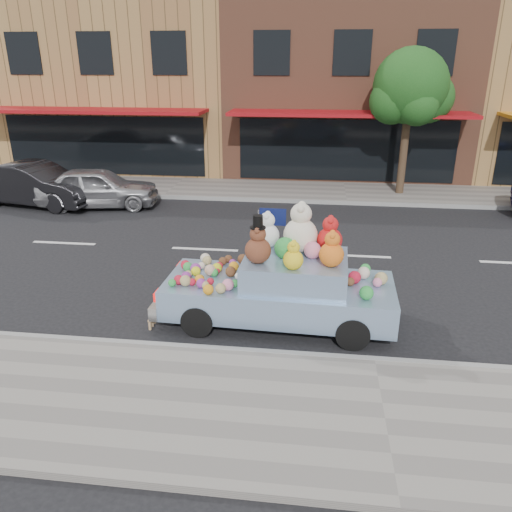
# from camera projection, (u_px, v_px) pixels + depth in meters

# --- Properties ---
(ground) EXTENTS (120.00, 120.00, 0.00)m
(ground) POSITION_uv_depth(u_px,v_px,m) (356.00, 256.00, 12.96)
(ground) COLOR black
(ground) RESTS_ON ground
(near_sidewalk) EXTENTS (60.00, 3.00, 0.12)m
(near_sidewalk) POSITION_uv_depth(u_px,v_px,m) (385.00, 422.00, 6.94)
(near_sidewalk) COLOR gray
(near_sidewalk) RESTS_ON ground
(far_sidewalk) EXTENTS (60.00, 3.00, 0.12)m
(far_sidewalk) POSITION_uv_depth(u_px,v_px,m) (345.00, 193.00, 18.94)
(far_sidewalk) COLOR gray
(far_sidewalk) RESTS_ON ground
(near_kerb) EXTENTS (60.00, 0.12, 0.13)m
(near_kerb) POSITION_uv_depth(u_px,v_px,m) (374.00, 361.00, 8.32)
(near_kerb) COLOR gray
(near_kerb) RESTS_ON ground
(far_kerb) EXTENTS (60.00, 0.12, 0.13)m
(far_kerb) POSITION_uv_depth(u_px,v_px,m) (347.00, 203.00, 17.56)
(far_kerb) COLOR gray
(far_kerb) RESTS_ON ground
(storefront_left) EXTENTS (10.00, 9.80, 7.30)m
(storefront_left) POSITION_uv_depth(u_px,v_px,m) (134.00, 85.00, 23.83)
(storefront_left) COLOR #9D7441
(storefront_left) RESTS_ON ground
(storefront_mid) EXTENTS (10.00, 9.80, 7.30)m
(storefront_mid) POSITION_uv_depth(u_px,v_px,m) (345.00, 86.00, 22.69)
(storefront_mid) COLOR #91553D
(storefront_mid) RESTS_ON ground
(street_tree) EXTENTS (3.00, 2.70, 5.22)m
(street_tree) POSITION_uv_depth(u_px,v_px,m) (410.00, 93.00, 17.43)
(street_tree) COLOR #38281C
(street_tree) RESTS_ON ground
(car_silver) EXTENTS (4.25, 2.29, 1.37)m
(car_silver) POSITION_uv_depth(u_px,v_px,m) (98.00, 188.00, 17.06)
(car_silver) COLOR #ABABAF
(car_silver) RESTS_ON ground
(car_dark) EXTENTS (4.70, 2.38, 1.48)m
(car_dark) POSITION_uv_depth(u_px,v_px,m) (36.00, 184.00, 17.26)
(car_dark) COLOR black
(car_dark) RESTS_ON ground
(art_car) EXTENTS (4.55, 1.92, 2.30)m
(art_car) POSITION_uv_depth(u_px,v_px,m) (281.00, 283.00, 9.46)
(art_car) COLOR black
(art_car) RESTS_ON ground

